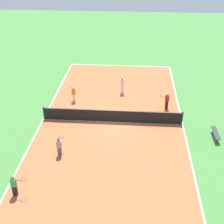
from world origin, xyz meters
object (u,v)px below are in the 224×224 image
tennis_ball_far_baseline (143,137)px  tennis_net (112,116)px  bench (216,133)px  player_baseline_gray (59,145)px  player_coach_red (167,100)px  player_far_green (14,184)px  player_far_white (122,84)px  tennis_ball_near_net (157,159)px  player_center_orange (74,93)px  tennis_ball_right_alley (105,80)px

tennis_ball_far_baseline → tennis_net: bearing=-39.1°
bench → tennis_ball_far_baseline: 5.21m
tennis_ball_far_baseline → bench: bearing=-175.9°
player_baseline_gray → player_coach_red: bearing=-39.6°
bench → player_baseline_gray: (10.77, 2.87, 0.40)m
bench → player_baseline_gray: 11.15m
player_far_green → player_coach_red: bearing=43.3°
player_far_white → tennis_ball_far_baseline: size_ratio=23.90×
bench → player_coach_red: (3.21, -4.09, 0.44)m
player_coach_red → tennis_ball_near_net: bearing=90.5°
player_coach_red → player_far_green: bearing=58.8°
bench → player_far_white: 9.75m
player_coach_red → player_far_white: (3.85, -2.62, 0.12)m
tennis_net → player_far_white: bearing=-96.2°
player_far_white → tennis_net: bearing=-155.5°
tennis_net → tennis_ball_far_baseline: 3.18m
player_far_white → bench: bearing=-102.8°
tennis_net → player_far_white: player_far_white is taller
player_center_orange → bench: bearing=-142.6°
tennis_net → player_center_orange: 4.80m
player_baseline_gray → tennis_ball_far_baseline: size_ratio=20.15×
player_coach_red → tennis_ball_far_baseline: size_ratio=21.08×
player_far_green → tennis_ball_near_net: player_far_green is taller
bench → tennis_ball_near_net: size_ratio=25.52×
player_coach_red → player_far_white: bearing=-24.8°
tennis_net → bench: bearing=168.1°
player_coach_red → player_center_orange: size_ratio=1.00×
tennis_ball_far_baseline → tennis_ball_right_alley: 10.44m
tennis_ball_near_net → player_coach_red: bearing=-98.9°
tennis_ball_right_alley → tennis_ball_near_net: size_ratio=1.00×
tennis_net → player_coach_red: player_coach_red is taller
player_coach_red → player_baseline_gray: size_ratio=1.05×
player_far_white → tennis_ball_right_alley: bearing=65.1°
player_center_orange → tennis_ball_far_baseline: bearing=-160.0°
player_far_green → tennis_ball_far_baseline: player_far_green is taller
bench → player_far_green: size_ratio=1.24×
player_far_white → player_coach_red: bearing=-93.5°
tennis_ball_right_alley → tennis_ball_near_net: 13.07m
player_baseline_gray → tennis_ball_far_baseline: player_baseline_gray is taller
player_center_orange → tennis_ball_far_baseline: 7.96m
tennis_net → tennis_ball_far_baseline: bearing=140.9°
player_far_white → tennis_ball_near_net: (-2.76, 9.56, -0.89)m
player_baseline_gray → player_far_green: 4.16m
tennis_net → player_coach_red: size_ratio=7.60×
tennis_net → player_center_orange: player_center_orange is taller
player_center_orange → tennis_ball_near_net: (-6.91, 7.62, -0.77)m
player_baseline_gray → player_center_orange: bearing=11.0°
bench → player_baseline_gray: bearing=-75.1°
tennis_ball_right_alley → tennis_ball_near_net: (-4.59, 12.24, 0.00)m
player_coach_red → player_far_green: (9.23, 10.77, -0.02)m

